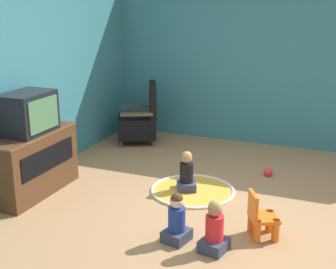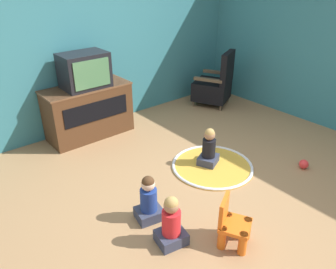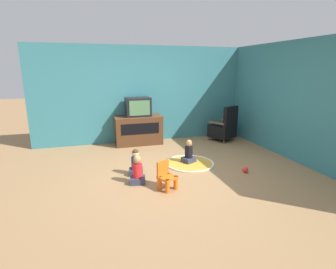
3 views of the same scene
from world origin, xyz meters
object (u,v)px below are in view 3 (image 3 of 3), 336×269
object	(u,v)px
child_watching_left	(189,153)
child_watching_right	(137,171)
television	(138,107)
child_watching_center	(136,164)
black_armchair	(224,128)
toy_ball	(245,170)
tv_cabinet	(139,130)
yellow_kid_chair	(167,178)

from	to	relation	value
child_watching_left	child_watching_right	xyz separation A→B (m)	(-1.24, -0.73, 0.00)
television	child_watching_left	xyz separation A→B (m)	(0.77, -1.69, -0.78)
television	child_watching_center	size ratio (longest dim) A/B	1.25
child_watching_left	child_watching_center	distance (m)	1.25
television	child_watching_center	bearing A→B (deg)	-102.07
black_armchair	child_watching_left	world-z (taller)	black_armchair
black_armchair	toy_ball	world-z (taller)	black_armchair
television	child_watching_right	bearing A→B (deg)	-101.03
tv_cabinet	black_armchair	bearing A→B (deg)	-8.38
yellow_kid_chair	black_armchair	bearing A→B (deg)	17.98
toy_ball	tv_cabinet	bearing A→B (deg)	122.40
child_watching_center	child_watching_right	xyz separation A→B (m)	(-0.04, -0.39, 0.00)
tv_cabinet	yellow_kid_chair	world-z (taller)	tv_cabinet
child_watching_right	toy_ball	bearing A→B (deg)	7.89
child_watching_left	child_watching_center	size ratio (longest dim) A/B	1.00
child_watching_left	black_armchair	bearing A→B (deg)	16.89
tv_cabinet	yellow_kid_chair	bearing A→B (deg)	-90.86
television	yellow_kid_chair	xyz separation A→B (m)	(-0.04, -2.77, -0.81)
tv_cabinet	child_watching_center	world-z (taller)	tv_cabinet
tv_cabinet	child_watching_right	bearing A→B (deg)	-100.93
yellow_kid_chair	child_watching_right	world-z (taller)	child_watching_right
child_watching_left	child_watching_right	bearing A→B (deg)	-173.91
yellow_kid_chair	toy_ball	distance (m)	1.69
tv_cabinet	black_armchair	world-z (taller)	black_armchair
toy_ball	child_watching_center	bearing A→B (deg)	166.16
child_watching_center	toy_ball	xyz separation A→B (m)	(2.06, -0.51, -0.16)
toy_ball	television	bearing A→B (deg)	122.65
yellow_kid_chair	child_watching_center	xyz separation A→B (m)	(-0.39, 0.74, 0.03)
toy_ball	child_watching_left	bearing A→B (deg)	135.35
black_armchair	child_watching_right	world-z (taller)	black_armchair
child_watching_right	child_watching_center	bearing A→B (deg)	95.40
television	black_armchair	size ratio (longest dim) A/B	0.64
tv_cabinet	television	world-z (taller)	television
television	child_watching_left	distance (m)	2.01
child_watching_left	child_watching_center	world-z (taller)	same
television	child_watching_center	world-z (taller)	television
television	child_watching_right	world-z (taller)	television
television	black_armchair	world-z (taller)	television
child_watching_center	child_watching_right	bearing A→B (deg)	-83.57
child_watching_center	child_watching_right	size ratio (longest dim) A/B	0.98
tv_cabinet	television	distance (m)	0.61
black_armchair	yellow_kid_chair	distance (m)	3.41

